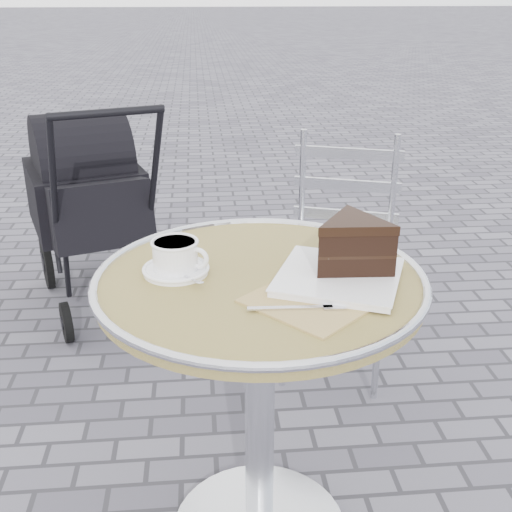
{
  "coord_description": "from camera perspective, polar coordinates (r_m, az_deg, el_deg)",
  "views": [
    {
      "loc": [
        -0.12,
        -1.24,
        1.31
      ],
      "look_at": [
        -0.01,
        0.0,
        0.78
      ],
      "focal_mm": 45.0,
      "sensor_mm": 36.0,
      "label": 1
    }
  ],
  "objects": [
    {
      "name": "cake_plate_set",
      "position": [
        1.36,
        8.32,
        0.34
      ],
      "size": [
        0.39,
        0.39,
        0.13
      ],
      "rotation": [
        0.0,
        0.0,
        -0.39
      ],
      "color": "tan",
      "rests_on": "cafe_table"
    },
    {
      "name": "cappuccino_set",
      "position": [
        1.39,
        -7.12,
        -0.24
      ],
      "size": [
        0.14,
        0.16,
        0.07
      ],
      "rotation": [
        0.0,
        0.0,
        -0.4
      ],
      "color": "white",
      "rests_on": "cafe_table"
    },
    {
      "name": "cafe_table",
      "position": [
        1.45,
        0.34,
        -7.78
      ],
      "size": [
        0.72,
        0.72,
        0.74
      ],
      "color": "silver",
      "rests_on": "ground"
    },
    {
      "name": "bistro_chair",
      "position": [
        2.28,
        7.73,
        2.61
      ],
      "size": [
        0.48,
        0.48,
        0.84
      ],
      "rotation": [
        0.0,
        0.0,
        -0.33
      ],
      "color": "silver",
      "rests_on": "ground"
    },
    {
      "name": "baby_stroller",
      "position": [
        2.83,
        -14.47,
        4.04
      ],
      "size": [
        0.67,
        0.98,
        0.94
      ],
      "rotation": [
        0.0,
        0.0,
        0.33
      ],
      "color": "black",
      "rests_on": "ground"
    }
  ]
}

